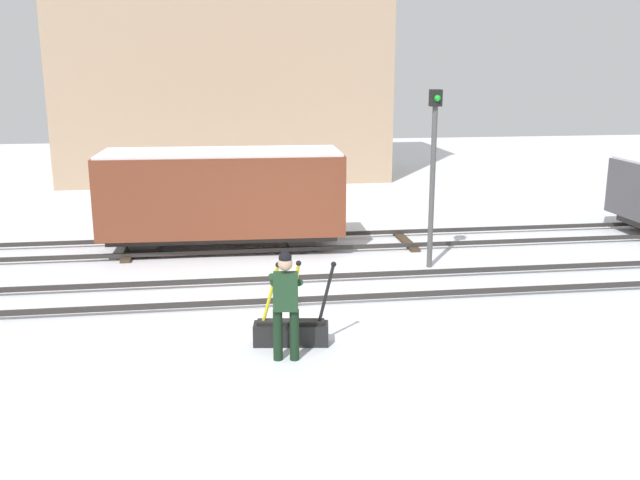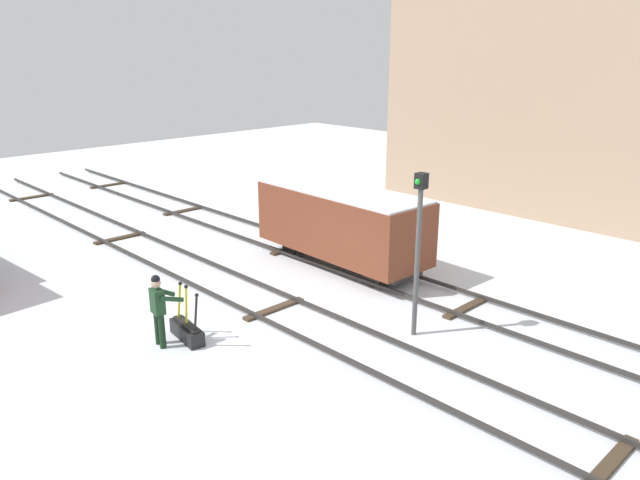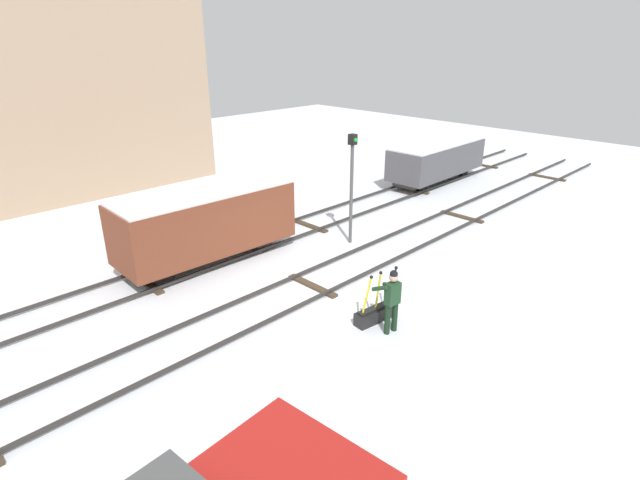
{
  "view_description": "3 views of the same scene",
  "coord_description": "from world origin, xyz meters",
  "px_view_note": "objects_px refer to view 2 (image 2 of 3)",
  "views": [
    {
      "loc": [
        -1.23,
        -13.52,
        4.53
      ],
      "look_at": [
        0.82,
        0.82,
        0.91
      ],
      "focal_mm": 39.49,
      "sensor_mm": 36.0,
      "label": 1
    },
    {
      "loc": [
        11.61,
        -9.49,
        6.71
      ],
      "look_at": [
        -0.81,
        2.49,
        1.24
      ],
      "focal_mm": 34.21,
      "sensor_mm": 36.0,
      "label": 2
    },
    {
      "loc": [
        -9.45,
        -9.77,
        7.2
      ],
      "look_at": [
        0.34,
        0.01,
        1.46
      ],
      "focal_mm": 28.04,
      "sensor_mm": 36.0,
      "label": 3
    }
  ],
  "objects_px": {
    "switch_lever_frame": "(187,330)",
    "signal_post": "(418,239)",
    "rail_worker": "(159,306)",
    "freight_car_mid_siding": "(342,223)"
  },
  "relations": [
    {
      "from": "signal_post",
      "to": "freight_car_mid_siding",
      "type": "bearing_deg",
      "value": 154.06
    },
    {
      "from": "switch_lever_frame",
      "to": "signal_post",
      "type": "relative_size",
      "value": 0.36
    },
    {
      "from": "rail_worker",
      "to": "signal_post",
      "type": "height_order",
      "value": "signal_post"
    },
    {
      "from": "freight_car_mid_siding",
      "to": "rail_worker",
      "type": "bearing_deg",
      "value": -80.64
    },
    {
      "from": "rail_worker",
      "to": "freight_car_mid_siding",
      "type": "relative_size",
      "value": 0.3
    },
    {
      "from": "rail_worker",
      "to": "signal_post",
      "type": "xyz_separation_m",
      "value": [
        3.76,
        4.73,
        1.44
      ]
    },
    {
      "from": "freight_car_mid_siding",
      "to": "signal_post",
      "type": "bearing_deg",
      "value": -23.95
    },
    {
      "from": "switch_lever_frame",
      "to": "signal_post",
      "type": "distance_m",
      "value": 5.91
    },
    {
      "from": "switch_lever_frame",
      "to": "signal_post",
      "type": "bearing_deg",
      "value": 56.57
    },
    {
      "from": "switch_lever_frame",
      "to": "signal_post",
      "type": "height_order",
      "value": "signal_post"
    }
  ]
}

